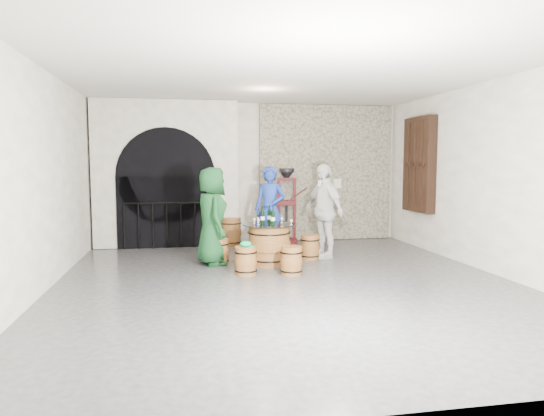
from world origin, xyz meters
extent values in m
plane|color=#2F2F32|center=(0.00, 0.00, 0.00)|extent=(8.00, 8.00, 0.00)
plane|color=silver|center=(0.00, 4.00, 1.60)|extent=(8.00, 0.00, 8.00)
plane|color=silver|center=(0.00, -4.00, 1.60)|extent=(8.00, 0.00, 8.00)
plane|color=silver|center=(-3.50, 0.00, 1.60)|extent=(0.00, 8.00, 8.00)
plane|color=silver|center=(3.50, 0.00, 1.60)|extent=(0.00, 8.00, 8.00)
plane|color=beige|center=(0.00, 0.00, 3.20)|extent=(8.00, 8.00, 0.00)
cube|color=gray|center=(1.80, 3.94, 1.60)|extent=(3.20, 0.12, 3.18)
cube|color=silver|center=(-1.90, 3.75, 1.60)|extent=(3.10, 0.50, 3.18)
cube|color=black|center=(-1.90, 3.48, 0.78)|extent=(2.10, 0.03, 1.55)
cylinder|color=black|center=(-1.90, 3.48, 1.55)|extent=(2.10, 0.03, 2.10)
cylinder|color=black|center=(-1.90, 3.42, 0.98)|extent=(1.79, 0.04, 0.04)
cylinder|color=black|center=(-2.79, 3.42, 0.49)|extent=(0.02, 0.02, 0.98)
cylinder|color=black|center=(-2.50, 3.42, 0.49)|extent=(0.02, 0.02, 0.98)
cylinder|color=black|center=(-2.20, 3.42, 0.49)|extent=(0.02, 0.02, 0.98)
cylinder|color=black|center=(-1.90, 3.42, 0.49)|extent=(0.02, 0.02, 0.98)
cylinder|color=black|center=(-1.60, 3.42, 0.49)|extent=(0.02, 0.02, 0.98)
cylinder|color=black|center=(-1.31, 3.42, 0.49)|extent=(0.02, 0.02, 0.98)
cylinder|color=black|center=(-1.01, 3.42, 0.49)|extent=(0.02, 0.02, 0.98)
cube|color=black|center=(3.39, 2.40, 1.80)|extent=(0.20, 1.10, 2.00)
cube|color=black|center=(3.34, 2.40, 1.80)|extent=(0.06, 0.88, 1.76)
cube|color=black|center=(3.37, 2.40, 1.80)|extent=(0.22, 0.92, 0.06)
cube|color=black|center=(3.37, 2.11, 1.80)|extent=(0.22, 0.06, 1.80)
cube|color=black|center=(3.37, 2.40, 1.80)|extent=(0.22, 0.06, 1.80)
cube|color=black|center=(3.37, 2.69, 1.80)|extent=(0.22, 0.06, 1.80)
cylinder|color=brown|center=(-0.02, 1.39, 0.35)|extent=(0.73, 0.73, 0.70)
cylinder|color=brown|center=(-0.02, 1.39, 0.35)|extent=(0.78, 0.78, 0.15)
torus|color=black|center=(-0.02, 1.39, 0.11)|extent=(0.79, 0.79, 0.02)
torus|color=black|center=(-0.02, 1.39, 0.58)|extent=(0.79, 0.79, 0.02)
cylinder|color=brown|center=(-0.02, 1.39, 0.71)|extent=(0.75, 0.75, 0.02)
cylinder|color=black|center=(-0.02, 1.39, 0.73)|extent=(0.95, 0.95, 0.01)
cylinder|color=brown|center=(-0.92, 1.53, 0.22)|extent=(0.34, 0.34, 0.45)
cylinder|color=brown|center=(-0.92, 1.53, 0.22)|extent=(0.37, 0.37, 0.10)
torus|color=black|center=(-0.92, 1.53, 0.07)|extent=(0.38, 0.38, 0.02)
torus|color=black|center=(-0.92, 1.53, 0.38)|extent=(0.38, 0.38, 0.02)
cylinder|color=brown|center=(-0.92, 1.53, 0.46)|extent=(0.35, 0.35, 0.02)
cylinder|color=brown|center=(0.15, 2.29, 0.22)|extent=(0.34, 0.34, 0.45)
cylinder|color=brown|center=(0.15, 2.29, 0.22)|extent=(0.37, 0.37, 0.10)
torus|color=black|center=(0.15, 2.29, 0.07)|extent=(0.38, 0.38, 0.02)
torus|color=black|center=(0.15, 2.29, 0.38)|extent=(0.38, 0.38, 0.02)
cylinder|color=brown|center=(0.15, 2.29, 0.46)|extent=(0.35, 0.35, 0.02)
cylinder|color=brown|center=(0.83, 1.71, 0.22)|extent=(0.34, 0.34, 0.45)
cylinder|color=brown|center=(0.83, 1.71, 0.22)|extent=(0.37, 0.37, 0.10)
torus|color=black|center=(0.83, 1.71, 0.07)|extent=(0.38, 0.38, 0.02)
torus|color=black|center=(0.83, 1.71, 0.38)|extent=(0.38, 0.38, 0.02)
cylinder|color=brown|center=(0.83, 1.71, 0.46)|extent=(0.35, 0.35, 0.02)
cylinder|color=brown|center=(0.20, 0.51, 0.22)|extent=(0.34, 0.34, 0.45)
cylinder|color=brown|center=(0.20, 0.51, 0.22)|extent=(0.37, 0.37, 0.10)
torus|color=black|center=(0.20, 0.51, 0.07)|extent=(0.38, 0.38, 0.02)
torus|color=black|center=(0.20, 0.51, 0.38)|extent=(0.38, 0.38, 0.02)
cylinder|color=brown|center=(0.20, 0.51, 0.46)|extent=(0.35, 0.35, 0.02)
cylinder|color=brown|center=(-0.55, 0.64, 0.22)|extent=(0.34, 0.34, 0.45)
cylinder|color=brown|center=(-0.55, 0.64, 0.22)|extent=(0.37, 0.37, 0.10)
torus|color=black|center=(-0.55, 0.64, 0.07)|extent=(0.38, 0.38, 0.02)
torus|color=black|center=(-0.55, 0.64, 0.38)|extent=(0.38, 0.38, 0.02)
cylinder|color=brown|center=(-0.55, 0.64, 0.46)|extent=(0.35, 0.35, 0.02)
ellipsoid|color=#0D995D|center=(-0.55, 0.64, 0.51)|extent=(0.19, 0.19, 0.10)
cylinder|color=#0D995D|center=(-0.47, 0.61, 0.47)|extent=(0.12, 0.12, 0.01)
imported|color=#113E1C|center=(-1.04, 1.55, 0.88)|extent=(0.68, 0.93, 1.76)
imported|color=navy|center=(0.19, 2.48, 0.89)|extent=(0.77, 0.69, 1.78)
imported|color=silver|center=(1.13, 1.82, 0.91)|extent=(0.80, 1.16, 1.83)
cylinder|color=black|center=(-0.13, 1.44, 0.85)|extent=(0.07, 0.07, 0.22)
cylinder|color=white|center=(-0.13, 1.44, 0.84)|extent=(0.08, 0.08, 0.06)
cone|color=black|center=(-0.13, 1.44, 0.97)|extent=(0.07, 0.07, 0.05)
cylinder|color=black|center=(-0.13, 1.44, 1.03)|extent=(0.03, 0.03, 0.07)
cylinder|color=black|center=(0.03, 1.29, 0.85)|extent=(0.07, 0.07, 0.22)
cylinder|color=white|center=(0.03, 1.29, 0.84)|extent=(0.08, 0.08, 0.06)
cone|color=black|center=(0.03, 1.29, 0.97)|extent=(0.07, 0.07, 0.05)
cylinder|color=black|center=(0.03, 1.29, 1.03)|extent=(0.03, 0.03, 0.07)
cylinder|color=black|center=(0.01, 1.53, 0.85)|extent=(0.07, 0.07, 0.22)
cylinder|color=white|center=(0.01, 1.53, 0.84)|extent=(0.08, 0.08, 0.06)
cone|color=black|center=(0.01, 1.53, 0.97)|extent=(0.07, 0.07, 0.05)
cylinder|color=black|center=(0.01, 1.53, 1.03)|extent=(0.03, 0.03, 0.07)
cylinder|color=brown|center=(-0.52, 3.44, 0.31)|extent=(0.44, 0.44, 0.61)
cylinder|color=brown|center=(-0.52, 3.44, 0.31)|extent=(0.47, 0.47, 0.13)
torus|color=black|center=(-0.52, 3.44, 0.10)|extent=(0.48, 0.48, 0.02)
torus|color=black|center=(-0.52, 3.44, 0.52)|extent=(0.48, 0.48, 0.02)
cylinder|color=brown|center=(-0.52, 3.44, 0.62)|extent=(0.44, 0.44, 0.02)
cube|color=#470B0C|center=(0.80, 3.70, 0.05)|extent=(0.52, 0.44, 0.09)
cube|color=#470B0C|center=(0.80, 3.70, 0.92)|extent=(0.46, 0.33, 0.11)
cube|color=#470B0C|center=(0.80, 3.70, 1.47)|extent=(0.44, 0.17, 0.06)
cylinder|color=black|center=(0.80, 3.70, 0.54)|extent=(0.05, 0.05, 0.90)
cylinder|color=black|center=(0.80, 3.70, 1.67)|extent=(0.34, 0.34, 0.08)
cone|color=black|center=(0.80, 3.70, 1.57)|extent=(0.34, 0.34, 0.18)
cube|color=#470B0C|center=(0.62, 3.72, 0.77)|extent=(0.07, 0.07, 1.45)
cube|color=#470B0C|center=(0.98, 3.68, 0.77)|extent=(0.07, 0.07, 1.45)
cylinder|color=#470B0C|center=(1.06, 3.63, 1.13)|extent=(0.39, 0.08, 0.28)
cube|color=silver|center=(2.05, 3.86, 1.35)|extent=(0.18, 0.10, 0.22)
camera|label=1|loc=(-1.53, -7.17, 1.84)|focal=32.00mm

